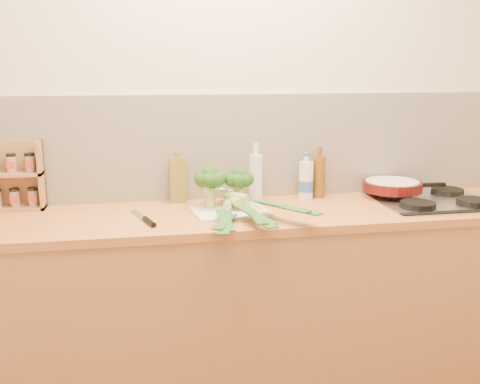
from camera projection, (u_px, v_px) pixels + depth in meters
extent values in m
plane|color=beige|center=(226.00, 122.00, 2.75)|extent=(3.50, 0.00, 3.50)
cube|color=silver|center=(227.00, 147.00, 2.77)|extent=(3.20, 0.02, 0.54)
cube|color=#A67645|center=(237.00, 303.00, 2.66)|extent=(3.20, 0.60, 0.86)
cube|color=#BE6F38|center=(237.00, 216.00, 2.55)|extent=(3.20, 0.62, 0.04)
cube|color=silver|center=(433.00, 201.00, 2.73)|extent=(0.58, 0.50, 0.01)
cube|color=black|center=(459.00, 212.00, 2.50)|extent=(0.58, 0.04, 0.01)
cylinder|color=black|center=(418.00, 205.00, 2.58)|extent=(0.17, 0.17, 0.03)
cylinder|color=black|center=(474.00, 202.00, 2.63)|extent=(0.17, 0.17, 0.03)
cylinder|color=black|center=(395.00, 194.00, 2.81)|extent=(0.17, 0.17, 0.03)
cylinder|color=black|center=(447.00, 191.00, 2.86)|extent=(0.17, 0.17, 0.03)
cube|color=white|center=(230.00, 211.00, 2.54)|extent=(0.38, 0.30, 0.01)
cylinder|color=#8EAE66|center=(210.00, 198.00, 2.57)|extent=(0.05, 0.05, 0.10)
sphere|color=#14370F|center=(210.00, 176.00, 2.55)|extent=(0.09, 0.09, 0.09)
sphere|color=#14370F|center=(219.00, 178.00, 2.56)|extent=(0.07, 0.07, 0.07)
sphere|color=#14370F|center=(215.00, 177.00, 2.59)|extent=(0.07, 0.07, 0.07)
sphere|color=#14370F|center=(207.00, 177.00, 2.59)|extent=(0.07, 0.07, 0.07)
sphere|color=#14370F|center=(201.00, 178.00, 2.56)|extent=(0.07, 0.07, 0.07)
sphere|color=#14370F|center=(202.00, 180.00, 2.53)|extent=(0.07, 0.07, 0.07)
sphere|color=#14370F|center=(209.00, 181.00, 2.51)|extent=(0.07, 0.07, 0.07)
sphere|color=#14370F|center=(216.00, 180.00, 2.52)|extent=(0.07, 0.07, 0.07)
cylinder|color=#8EAE66|center=(239.00, 196.00, 2.62)|extent=(0.04, 0.04, 0.09)
sphere|color=#14370F|center=(239.00, 176.00, 2.60)|extent=(0.09, 0.09, 0.09)
sphere|color=#14370F|center=(247.00, 179.00, 2.61)|extent=(0.07, 0.07, 0.07)
sphere|color=#14370F|center=(243.00, 178.00, 2.64)|extent=(0.07, 0.07, 0.07)
sphere|color=#14370F|center=(236.00, 178.00, 2.64)|extent=(0.07, 0.07, 0.07)
sphere|color=#14370F|center=(231.00, 179.00, 2.61)|extent=(0.07, 0.07, 0.07)
sphere|color=#14370F|center=(232.00, 180.00, 2.58)|extent=(0.07, 0.07, 0.07)
sphere|color=#14370F|center=(238.00, 181.00, 2.56)|extent=(0.07, 0.07, 0.07)
sphere|color=#14370F|center=(245.00, 180.00, 2.58)|extent=(0.07, 0.07, 0.07)
cylinder|color=white|center=(229.00, 196.00, 2.72)|extent=(0.07, 0.14, 0.04)
cylinder|color=#95B259|center=(228.00, 203.00, 2.58)|extent=(0.07, 0.17, 0.04)
cube|color=#193F16|center=(225.00, 221.00, 2.27)|extent=(0.15, 0.30, 0.02)
cube|color=#193F16|center=(225.00, 222.00, 2.25)|extent=(0.12, 0.34, 0.01)
cube|color=#193F16|center=(225.00, 220.00, 2.28)|extent=(0.05, 0.28, 0.02)
cylinder|color=white|center=(225.00, 194.00, 2.69)|extent=(0.06, 0.13, 0.04)
cylinder|color=#95B259|center=(233.00, 200.00, 2.57)|extent=(0.07, 0.16, 0.04)
cube|color=#193F16|center=(256.00, 216.00, 2.28)|extent=(0.05, 0.30, 0.02)
cube|color=#193F16|center=(258.00, 217.00, 2.27)|extent=(0.10, 0.34, 0.01)
cube|color=#193F16|center=(255.00, 215.00, 2.29)|extent=(0.14, 0.28, 0.02)
cylinder|color=white|center=(216.00, 192.00, 2.65)|extent=(0.11, 0.12, 0.04)
cylinder|color=#95B259|center=(235.00, 196.00, 2.56)|extent=(0.13, 0.15, 0.04)
cube|color=#193F16|center=(285.00, 207.00, 2.36)|extent=(0.17, 0.29, 0.02)
cube|color=#193F16|center=(288.00, 208.00, 2.35)|extent=(0.24, 0.30, 0.01)
cube|color=#193F16|center=(283.00, 206.00, 2.37)|extent=(0.24, 0.22, 0.02)
cube|color=silver|center=(139.00, 215.00, 2.48)|extent=(0.09, 0.19, 0.00)
cylinder|color=black|center=(149.00, 222.00, 2.35)|extent=(0.06, 0.13, 0.02)
cylinder|color=#470C0B|center=(392.00, 186.00, 2.81)|extent=(0.31, 0.31, 0.05)
cylinder|color=beige|center=(392.00, 181.00, 2.81)|extent=(0.28, 0.28, 0.00)
cube|color=black|center=(431.00, 185.00, 2.84)|extent=(0.16, 0.03, 0.02)
cube|color=#A17745|center=(15.00, 174.00, 2.59)|extent=(0.28, 0.02, 0.33)
cube|color=#A17745|center=(16.00, 208.00, 2.59)|extent=(0.28, 0.11, 0.02)
cube|color=#A17745|center=(13.00, 174.00, 2.55)|extent=(0.28, 0.11, 0.02)
cube|color=#A17745|center=(41.00, 175.00, 2.57)|extent=(0.02, 0.11, 0.33)
cylinder|color=gray|center=(15.00, 199.00, 2.58)|extent=(0.04, 0.04, 0.08)
cylinder|color=gray|center=(33.00, 198.00, 2.59)|extent=(0.04, 0.04, 0.08)
cylinder|color=gray|center=(12.00, 164.00, 2.54)|extent=(0.04, 0.04, 0.08)
cylinder|color=gray|center=(30.00, 164.00, 2.55)|extent=(0.04, 0.04, 0.08)
cube|color=olive|center=(178.00, 180.00, 2.71)|extent=(0.08, 0.05, 0.23)
cylinder|color=olive|center=(177.00, 154.00, 2.68)|extent=(0.02, 0.02, 0.03)
cylinder|color=silver|center=(256.00, 178.00, 2.73)|extent=(0.07, 0.07, 0.24)
cylinder|color=silver|center=(256.00, 149.00, 2.70)|extent=(0.03, 0.03, 0.06)
cylinder|color=brown|center=(319.00, 177.00, 2.81)|extent=(0.06, 0.06, 0.22)
cylinder|color=brown|center=(320.00, 152.00, 2.78)|extent=(0.03, 0.03, 0.05)
cylinder|color=silver|center=(306.00, 180.00, 2.78)|extent=(0.08, 0.08, 0.20)
cylinder|color=silver|center=(307.00, 159.00, 2.76)|extent=(0.03, 0.03, 0.03)
cylinder|color=#2D61A9|center=(306.00, 186.00, 2.79)|extent=(0.08, 0.08, 0.06)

